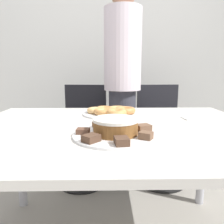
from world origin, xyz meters
The scene contains 23 objects.
wall_back centered at (0.00, 1.65, 1.30)m, with size 8.00×0.05×2.60m.
table centered at (0.00, 0.00, 0.67)m, with size 1.49×1.09×0.75m.
person_standing centered at (0.10, 0.86, 0.93)m, with size 0.32×0.32×1.74m.
office_chair_left centered at (-0.26, 0.89, 0.42)m, with size 0.49×0.49×0.89m.
office_chair_right centered at (0.46, 0.89, 0.42)m, with size 0.47×0.47×0.89m.
plate_cake centered at (0.00, -0.18, 0.75)m, with size 0.36×0.36×0.01m.
plate_donuts centered at (-0.02, 0.29, 0.75)m, with size 0.34×0.34×0.01m.
frosted_cake centered at (0.00, -0.18, 0.79)m, with size 0.19×0.19×0.07m.
lamington_0 centered at (-0.08, -0.06, 0.77)m, with size 0.06×0.06×0.03m.
lamington_1 centered at (-0.14, -0.17, 0.77)m, with size 0.06×0.05×0.02m.
lamington_2 centered at (-0.09, -0.27, 0.77)m, with size 0.08×0.08×0.03m.
lamington_3 centered at (0.02, -0.31, 0.77)m, with size 0.06×0.06×0.03m.
lamington_4 centered at (0.11, -0.25, 0.77)m, with size 0.06×0.06×0.03m.
lamington_5 centered at (0.12, -0.13, 0.77)m, with size 0.07×0.07×0.03m.
lamington_6 centered at (0.04, -0.05, 0.77)m, with size 0.06×0.07×0.02m.
donut_0 centered at (-0.02, 0.29, 0.77)m, with size 0.11×0.11×0.03m.
donut_1 centered at (0.08, 0.27, 0.78)m, with size 0.13×0.13×0.04m.
donut_2 centered at (0.03, 0.34, 0.77)m, with size 0.13×0.13×0.03m.
donut_3 centered at (-0.05, 0.37, 0.77)m, with size 0.11×0.11×0.03m.
donut_4 centered at (-0.10, 0.30, 0.77)m, with size 0.13×0.13×0.03m.
donut_5 centered at (-0.05, 0.25, 0.78)m, with size 0.13×0.13×0.03m.
donut_6 centered at (0.02, 0.19, 0.78)m, with size 0.12×0.12×0.04m.
napkin centered at (0.46, 0.16, 0.75)m, with size 0.12×0.10×0.01m.
Camera 1 is at (-0.03, -1.06, 1.02)m, focal length 35.00 mm.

